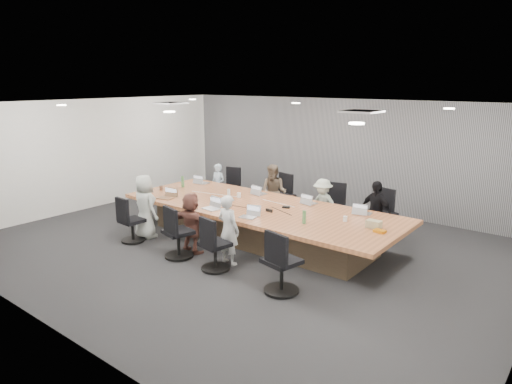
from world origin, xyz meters
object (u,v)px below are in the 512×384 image
Objects in this scene: chair_0 at (227,190)px; laptop_1 at (260,194)px; chair_1 at (282,199)px; person_6 at (228,230)px; person_2 at (322,205)px; bottle_green_right at (304,217)px; person_0 at (218,186)px; laptop_3 at (364,213)px; person_5 at (192,223)px; person_4 at (145,207)px; chair_4 at (132,224)px; chair_7 at (282,266)px; mug_brown at (161,188)px; person_3 at (375,212)px; laptop_2 at (309,203)px; laptop_0 at (203,183)px; canvas_bag at (374,224)px; snack_packet at (380,231)px; chair_6 at (215,248)px; chair_3 at (382,218)px; stapler at (269,210)px; person_1 at (274,192)px; chair_5 at (178,236)px; laptop_6 at (248,217)px; bottle_clear at (229,194)px; laptop_4 at (165,198)px; chair_2 at (330,210)px; conference_table at (259,221)px; bottle_green_left at (183,182)px.

chair_0 is 2.04m from laptop_1.
chair_1 is 3.20m from person_6.
person_2 reaches higher than laptop_1.
person_0 is at bearing 154.59° from bottle_green_right.
person_5 is (-2.54, -2.15, -0.16)m from laptop_3.
person_4 is (0.42, -2.70, 0.10)m from person_0.
chair_7 is (3.75, 0.00, 0.06)m from chair_4.
person_2 reaches higher than mug_brown.
person_3 is 1.90m from bottle_green_right.
laptop_2 is at bearing 151.58° from chair_0.
person_3 reaches higher than chair_0.
person_0 is at bearing -93.68° from laptop_0.
person_0 reaches higher than laptop_3.
person_0 reaches higher than canvas_bag.
person_5 is 0.95m from person_6.
canvas_bag is 0.25m from snack_packet.
canvas_bag is (2.11, 1.79, 0.41)m from chair_6.
stapler is (-1.51, -1.93, 0.34)m from chair_3.
person_5 is at bearing -26.13° from mug_brown.
canvas_bag is (0.52, -0.71, 0.06)m from laptop_3.
laptop_1 is (0.00, -0.55, 0.08)m from person_1.
person_3 reaches higher than laptop_1.
chair_5 is 2.85× the size of laptop_6.
mug_brown is (-3.00, 1.36, 0.40)m from chair_6.
person_1 is at bearing 157.78° from canvas_bag.
chair_3 is 5.20m from chair_4.
chair_3 is 1.73m from canvas_bag.
laptop_2 is 2.94× the size of mug_brown.
laptop_0 is 4.39m from person_3.
chair_7 is 3.16m from bottle_clear.
chair_6 is 0.90× the size of chair_7.
person_3 reaches higher than laptop_4.
chair_3 reaches higher than laptop_0.
person_5 reaches higher than laptop_3.
laptop_2 is at bearing -12.11° from person_0.
laptop_4 is at bearing -10.88° from person_6.
chair_2 is at bearing -112.39° from person_5.
chair_2 is 0.69× the size of person_0.
laptop_6 is at bearing 125.45° from chair_0.
person_6 is 1.12m from stapler.
conference_table is 6.86× the size of chair_7.
chair_7 is (2.37, -3.40, 0.01)m from chair_1.
bottle_green_left is (-3.21, -1.50, 0.48)m from chair_2.
person_0 is 7.33× the size of stapler.
person_5 is at bearing 61.74° from chair_3.
person_5 is (0.01, -3.05, 0.16)m from chair_1.
chair_5 reaches higher than chair_0.
chair_3 is at bearing -135.18° from person_4.
stapler is at bearing -131.74° from person_5.
laptop_0 is 1.05× the size of laptop_6.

